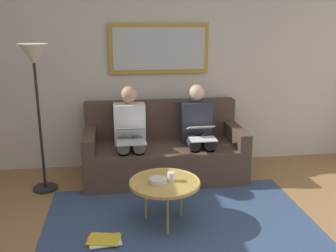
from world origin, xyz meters
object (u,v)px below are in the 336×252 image
framed_mirror (159,49)px  person_right (130,131)px  couch (163,151)px  standing_lamp (35,71)px  cup (171,177)px  magazine_stack (104,240)px  coffee_table (165,183)px  laptop_white (202,133)px  bowl (158,181)px  person_left (197,128)px  laptop_silver (131,135)px

framed_mirror → person_right: framed_mirror is taller
couch → standing_lamp: standing_lamp is taller
cup → person_right: bearing=-73.8°
magazine_stack → framed_mirror: bearing=-111.1°
coffee_table → magazine_stack: bearing=24.2°
laptop_white → framed_mirror: bearing=-59.3°
bowl → person_left: (-0.62, -1.18, 0.15)m
laptop_silver → standing_lamp: bearing=-2.0°
person_left → standing_lamp: (1.83, 0.20, 0.76)m
coffee_table → laptop_white: laptop_white is taller
laptop_white → person_left: bearing=-90.0°
cup → magazine_stack: (0.64, 0.27, -0.45)m
coffee_table → laptop_silver: laptop_silver is taller
bowl → laptop_silver: size_ratio=0.43×
coffee_table → couch: bearing=-96.7°
person_left → laptop_silver: 0.86m
couch → framed_mirror: 1.30m
framed_mirror → bowl: (0.21, 1.63, -1.10)m
bowl → laptop_silver: 0.98m
couch → bowl: size_ratio=11.79×
person_left → standing_lamp: bearing=6.2°
person_left → laptop_silver: person_left is taller
couch → magazine_stack: 1.67m
person_left → person_right: 0.83m
framed_mirror → coffee_table: framed_mirror is taller
cup → bowl: 0.13m
couch → person_right: size_ratio=1.70×
coffee_table → standing_lamp: standing_lamp is taller
coffee_table → bowl: size_ratio=4.10×
bowl → standing_lamp: 1.80m
framed_mirror → person_left: (-0.41, 0.46, -0.94)m
laptop_white → magazine_stack: laptop_white is taller
person_left → person_right: (0.83, 0.00, 0.00)m
cup → bowl: size_ratio=0.55×
coffee_table → laptop_silver: size_ratio=1.78×
couch → coffee_table: size_ratio=2.87×
framed_mirror → bowl: bearing=82.7°
framed_mirror → laptop_white: (-0.41, 0.70, -0.93)m
coffee_table → person_left: person_left is taller
laptop_silver → magazine_stack: (0.31, 1.17, -0.61)m
coffee_table → laptop_white: (-0.56, -0.91, 0.21)m
person_right → magazine_stack: 1.56m
laptop_white → laptop_silver: 0.83m
person_right → laptop_silver: 0.23m
person_left → standing_lamp: 1.99m
laptop_white → laptop_silver: (0.83, -0.01, 0.01)m
bowl → standing_lamp: bearing=-39.0°
cup → bowl: cup is taller
coffee_table → cup: (-0.06, -0.01, 0.06)m
cup → laptop_white: 1.04m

